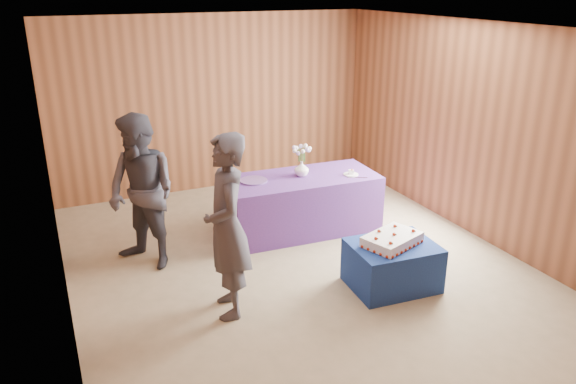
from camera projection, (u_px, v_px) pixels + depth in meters
ground at (296, 265)px, 6.61m from camera, size 6.00×6.00×0.00m
room_shell at (297, 114)px, 5.97m from camera, size 5.04×6.04×2.72m
cake_table at (392, 265)px, 6.07m from camera, size 0.95×0.76×0.50m
serving_table at (301, 204)px, 7.41m from camera, size 2.04×0.99×0.75m
sheet_cake at (392, 239)px, 5.97m from camera, size 0.74×0.61×0.15m
vase at (302, 169)px, 7.29m from camera, size 0.25×0.25×0.20m
flower_spray at (302, 149)px, 7.20m from camera, size 0.26×0.25×0.20m
platter at (254, 181)px, 7.11m from camera, size 0.45×0.45×0.02m
plate at (351, 174)px, 7.36m from camera, size 0.25×0.25×0.01m
cake_slice at (351, 172)px, 7.34m from camera, size 0.08×0.08×0.08m
knife at (357, 178)px, 7.25m from camera, size 0.24×0.14×0.00m
guest_left at (227, 227)px, 5.38m from camera, size 0.55×0.74×1.85m
guest_right at (142, 193)px, 6.31m from camera, size 1.05×1.10×1.80m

